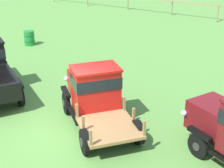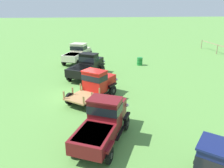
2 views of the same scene
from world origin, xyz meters
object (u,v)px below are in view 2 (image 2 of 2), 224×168
vintage_truck_midrow_center (96,83)px  vintage_truck_foreground_near (78,53)px  vintage_truck_far_side (104,120)px  oil_drum_beside_row (140,61)px  vintage_truck_second_in_line (87,66)px

vintage_truck_midrow_center → vintage_truck_foreground_near: bearing=-172.1°
vintage_truck_midrow_center → vintage_truck_far_side: vintage_truck_far_side is taller
vintage_truck_foreground_near → vintage_truck_midrow_center: bearing=7.9°
oil_drum_beside_row → vintage_truck_midrow_center: bearing=-32.1°
vintage_truck_second_in_line → oil_drum_beside_row: bearing=121.1°
vintage_truck_far_side → vintage_truck_midrow_center: bearing=-179.8°
oil_drum_beside_row → vintage_truck_second_in_line: bearing=-58.9°
vintage_truck_foreground_near → oil_drum_beside_row: size_ratio=6.22×
vintage_truck_midrow_center → oil_drum_beside_row: vintage_truck_midrow_center is taller
vintage_truck_foreground_near → vintage_truck_second_in_line: vintage_truck_second_in_line is taller
vintage_truck_second_in_line → vintage_truck_midrow_center: (5.10, 0.58, -0.01)m
vintage_truck_second_in_line → vintage_truck_far_side: bearing=3.2°
vintage_truck_second_in_line → vintage_truck_far_side: (10.61, 0.60, -0.05)m
oil_drum_beside_row → vintage_truck_far_side: bearing=-21.0°
vintage_truck_foreground_near → vintage_truck_second_in_line: size_ratio=1.09×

